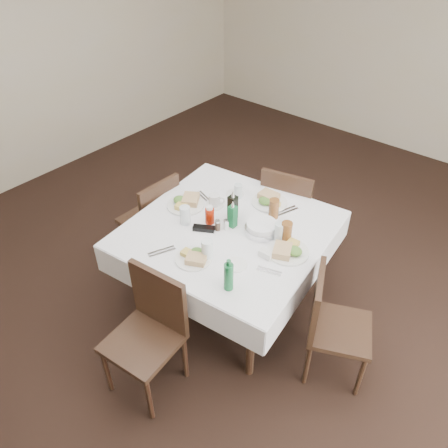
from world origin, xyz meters
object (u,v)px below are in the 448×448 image
at_px(chair_south, 151,326).
at_px(oil_cruet_dark, 233,206).
at_px(water_w, 185,215).
at_px(green_bottle, 229,276).
at_px(chair_west, 154,216).
at_px(ketchup_bottle, 210,215).
at_px(chair_east, 329,320).
at_px(water_s, 207,249).
at_px(water_e, 280,232).
at_px(water_n, 238,191).
at_px(dining_table, 229,236).
at_px(bread_basket, 262,228).
at_px(chair_north, 288,208).
at_px(coffee_mug, 215,201).
at_px(oil_cruet_green, 233,216).

relative_size(chair_south, oil_cruet_dark, 3.66).
bearing_deg(water_w, green_bottle, -24.97).
distance_m(water_w, green_bottle, 0.72).
bearing_deg(chair_west, ketchup_bottle, -1.77).
bearing_deg(chair_south, chair_east, 43.32).
relative_size(chair_east, water_s, 5.85).
bearing_deg(water_e, water_n, 157.12).
bearing_deg(ketchup_bottle, dining_table, 16.28).
distance_m(water_s, bread_basket, 0.46).
relative_size(water_e, ketchup_bottle, 1.00).
bearing_deg(dining_table, chair_north, 87.99).
height_order(chair_east, water_n, water_n).
relative_size(water_n, green_bottle, 0.52).
relative_size(chair_north, water_n, 7.83).
bearing_deg(coffee_mug, dining_table, -28.97).
bearing_deg(coffee_mug, water_e, -2.18).
bearing_deg(chair_west, chair_north, 43.94).
bearing_deg(water_n, green_bottle, -55.06).
relative_size(water_s, ketchup_bottle, 1.00).
relative_size(chair_south, water_n, 7.62).
relative_size(chair_west, ketchup_bottle, 6.02).
bearing_deg(water_n, chair_east, -20.36).
height_order(water_n, green_bottle, green_bottle).
xyz_separation_m(oil_cruet_dark, green_bottle, (0.43, -0.57, -0.00)).
bearing_deg(chair_north, water_n, -116.82).
bearing_deg(dining_table, chair_east, -3.42).
xyz_separation_m(water_s, water_e, (0.26, 0.46, -0.00)).
distance_m(chair_east, water_w, 1.22).
bearing_deg(oil_cruet_green, water_s, -76.80).
height_order(water_n, water_w, water_w).
bearing_deg(chair_south, chair_west, 135.99).
relative_size(bread_basket, ketchup_bottle, 1.67).
xyz_separation_m(chair_west, bread_basket, (1.01, 0.13, 0.31)).
relative_size(chair_west, water_s, 6.03).
bearing_deg(chair_east, water_n, 159.64).
distance_m(chair_west, green_bottle, 1.31).
distance_m(oil_cruet_green, coffee_mug, 0.29).
xyz_separation_m(water_w, oil_cruet_green, (0.28, 0.19, 0.02)).
height_order(chair_north, bread_basket, chair_north).
xyz_separation_m(dining_table, ketchup_bottle, (-0.14, -0.04, 0.15)).
xyz_separation_m(chair_east, water_e, (-0.53, 0.17, 0.35)).
xyz_separation_m(chair_east, water_n, (-1.08, 0.40, 0.34)).
xyz_separation_m(oil_cruet_green, green_bottle, (0.37, -0.49, 0.01)).
xyz_separation_m(dining_table, water_e, (0.36, 0.12, 0.15)).
xyz_separation_m(dining_table, green_bottle, (0.38, -0.46, 0.18)).
height_order(chair_north, ketchup_bottle, chair_north).
height_order(dining_table, chair_north, chair_north).
height_order(water_n, water_s, water_s).
relative_size(chair_west, bread_basket, 3.61).
relative_size(water_e, oil_cruet_dark, 0.59).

